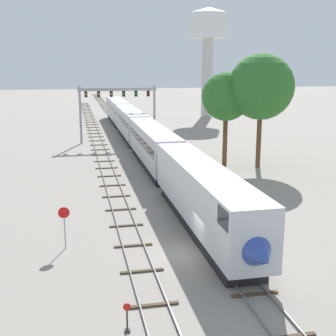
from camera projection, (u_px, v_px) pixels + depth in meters
The scene contains 10 objects.
ground_plane at pixel (190, 254), 29.79m from camera, with size 400.00×400.00×0.00m, color gray.
track_main at pixel (122, 128), 87.42m from camera, with size 2.60×200.00×0.16m.
track_near at pixel (99, 147), 67.24m from camera, with size 2.60×160.00×0.16m.
passenger_train at pixel (139, 132), 64.73m from camera, with size 3.04×86.37×4.80m.
signal_gantry at pixel (118, 101), 70.35m from camera, with size 12.10×0.49×8.85m.
water_tower at pixel (208, 34), 101.31m from camera, with size 8.60×8.60×24.16m.
switch_stand at pixel (127, 322), 21.00m from camera, with size 0.36×0.24×1.46m.
stop_sign at pixel (64, 222), 30.28m from camera, with size 0.76×0.08×2.88m.
trackside_tree_left at pixel (261, 87), 52.66m from camera, with size 7.61×7.61×13.30m.
trackside_tree_mid at pixel (226, 97), 54.09m from camera, with size 5.78×5.78×11.18m.
Camera 1 is at (-7.11, -26.89, 12.13)m, focal length 48.80 mm.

